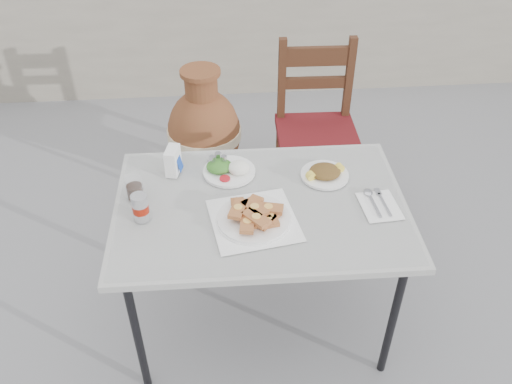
{
  "coord_description": "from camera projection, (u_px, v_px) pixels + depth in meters",
  "views": [
    {
      "loc": [
        -0.21,
        -1.81,
        2.28
      ],
      "look_at": [
        -0.06,
        0.02,
        0.8
      ],
      "focal_mm": 38.0,
      "sensor_mm": 36.0,
      "label": 1
    }
  ],
  "objects": [
    {
      "name": "pide_plate",
      "position": [
        254.0,
        215.0,
        2.24
      ],
      "size": [
        0.4,
        0.4,
        0.07
      ],
      "rotation": [
        0.0,
        0.0,
        0.16
      ],
      "color": "white",
      "rests_on": "cafe_table"
    },
    {
      "name": "cutlery_napkin",
      "position": [
        378.0,
        203.0,
        2.34
      ],
      "size": [
        0.17,
        0.22,
        0.02
      ],
      "rotation": [
        0.0,
        0.0,
        0.08
      ],
      "color": "white",
      "rests_on": "cafe_table"
    },
    {
      "name": "salad_rice_plate",
      "position": [
        228.0,
        169.0,
        2.5
      ],
      "size": [
        0.24,
        0.24,
        0.06
      ],
      "color": "white",
      "rests_on": "cafe_table"
    },
    {
      "name": "terracotta_urn",
      "position": [
        204.0,
        133.0,
        3.49
      ],
      "size": [
        0.48,
        0.48,
        0.83
      ],
      "color": "brown",
      "rests_on": "ground"
    },
    {
      "name": "back_wall",
      "position": [
        238.0,
        20.0,
        4.41
      ],
      "size": [
        6.0,
        0.25,
        1.2
      ],
      "primitive_type": "cube",
      "color": "#9F9684",
      "rests_on": "ground"
    },
    {
      "name": "soda_can",
      "position": [
        140.0,
        207.0,
        2.23
      ],
      "size": [
        0.07,
        0.07,
        0.12
      ],
      "color": "silver",
      "rests_on": "cafe_table"
    },
    {
      "name": "cola_glass",
      "position": [
        135.0,
        189.0,
        2.34
      ],
      "size": [
        0.08,
        0.08,
        0.11
      ],
      "color": "white",
      "rests_on": "cafe_table"
    },
    {
      "name": "napkin_holder",
      "position": [
        173.0,
        161.0,
        2.48
      ],
      "size": [
        0.08,
        0.11,
        0.13
      ],
      "rotation": [
        0.0,
        0.0,
        -0.22
      ],
      "color": "white",
      "rests_on": "cafe_table"
    },
    {
      "name": "chair",
      "position": [
        316.0,
        130.0,
        3.22
      ],
      "size": [
        0.48,
        0.48,
        1.05
      ],
      "rotation": [
        0.0,
        0.0,
        -0.03
      ],
      "color": "#391F0F",
      "rests_on": "ground"
    },
    {
      "name": "salad_chopped_plate",
      "position": [
        325.0,
        173.0,
        2.48
      ],
      "size": [
        0.22,
        0.22,
        0.05
      ],
      "color": "white",
      "rests_on": "cafe_table"
    },
    {
      "name": "condiment_caddy",
      "position": [
        218.0,
        163.0,
        2.53
      ],
      "size": [
        0.11,
        0.09,
        0.08
      ],
      "rotation": [
        0.0,
        0.0,
        0.02
      ],
      "color": "#B2B1B8",
      "rests_on": "cafe_table"
    },
    {
      "name": "cafe_table",
      "position": [
        261.0,
        213.0,
        2.37
      ],
      "size": [
        1.28,
        0.87,
        0.77
      ],
      "rotation": [
        0.0,
        0.0,
        -0.01
      ],
      "color": "black",
      "rests_on": "ground"
    },
    {
      "name": "ground",
      "position": [
        267.0,
        312.0,
        2.85
      ],
      "size": [
        80.0,
        80.0,
        0.0
      ],
      "primitive_type": "plane",
      "color": "slate",
      "rests_on": "ground"
    }
  ]
}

